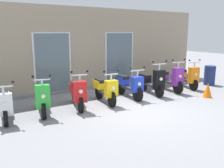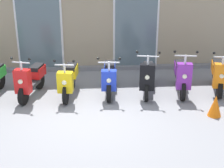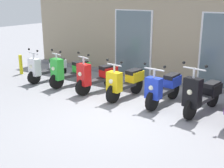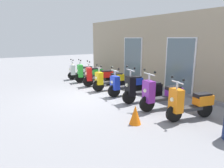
{
  "view_description": "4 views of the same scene",
  "coord_description": "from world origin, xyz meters",
  "px_view_note": "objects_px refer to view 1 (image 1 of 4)",
  "views": [
    {
      "loc": [
        -4.65,
        -5.5,
        2.31
      ],
      "look_at": [
        -0.66,
        0.63,
        0.76
      ],
      "focal_mm": 39.61,
      "sensor_mm": 36.0,
      "label": 1
    },
    {
      "loc": [
        0.07,
        -7.2,
        3.72
      ],
      "look_at": [
        0.58,
        0.75,
        0.51
      ],
      "focal_mm": 54.86,
      "sensor_mm": 36.0,
      "label": 2
    },
    {
      "loc": [
        3.47,
        -5.46,
        2.74
      ],
      "look_at": [
        -0.54,
        0.61,
        0.57
      ],
      "focal_mm": 47.52,
      "sensor_mm": 36.0,
      "label": 3
    },
    {
      "loc": [
        6.88,
        -3.49,
        2.26
      ],
      "look_at": [
        0.63,
        0.65,
        0.57
      ],
      "focal_mm": 32.7,
      "sensor_mm": 36.0,
      "label": 4
    }
  ],
  "objects_px": {
    "scooter_purple": "(170,79)",
    "scooter_green": "(42,97)",
    "scooter_orange": "(187,76)",
    "scooter_yellow": "(105,89)",
    "scooter_white": "(4,104)",
    "scooter_red": "(77,92)",
    "scooter_blue": "(129,85)",
    "scooter_black": "(152,81)",
    "traffic_cone": "(208,90)",
    "trash_bin": "(210,75)"
  },
  "relations": [
    {
      "from": "scooter_orange",
      "to": "scooter_black",
      "type": "bearing_deg",
      "value": -179.55
    },
    {
      "from": "scooter_white",
      "to": "trash_bin",
      "type": "relative_size",
      "value": 1.79
    },
    {
      "from": "scooter_white",
      "to": "scooter_yellow",
      "type": "relative_size",
      "value": 0.98
    },
    {
      "from": "scooter_orange",
      "to": "traffic_cone",
      "type": "xyz_separation_m",
      "value": [
        -0.59,
        -1.47,
        -0.22
      ]
    },
    {
      "from": "scooter_green",
      "to": "scooter_black",
      "type": "distance_m",
      "value": 4.19
    },
    {
      "from": "scooter_white",
      "to": "scooter_black",
      "type": "xyz_separation_m",
      "value": [
        5.18,
        -0.02,
        0.04
      ]
    },
    {
      "from": "scooter_black",
      "to": "trash_bin",
      "type": "xyz_separation_m",
      "value": [
        3.28,
        -0.15,
        -0.06
      ]
    },
    {
      "from": "scooter_blue",
      "to": "traffic_cone",
      "type": "height_order",
      "value": "scooter_blue"
    },
    {
      "from": "scooter_red",
      "to": "scooter_purple",
      "type": "bearing_deg",
      "value": 0.38
    },
    {
      "from": "scooter_purple",
      "to": "scooter_green",
      "type": "bearing_deg",
      "value": 179.67
    },
    {
      "from": "scooter_green",
      "to": "scooter_purple",
      "type": "relative_size",
      "value": 0.92
    },
    {
      "from": "scooter_green",
      "to": "scooter_black",
      "type": "height_order",
      "value": "scooter_black"
    },
    {
      "from": "scooter_red",
      "to": "scooter_orange",
      "type": "xyz_separation_m",
      "value": [
        5.06,
        0.06,
        -0.01
      ]
    },
    {
      "from": "scooter_green",
      "to": "scooter_yellow",
      "type": "distance_m",
      "value": 2.09
    },
    {
      "from": "scooter_white",
      "to": "scooter_red",
      "type": "bearing_deg",
      "value": -1.82
    },
    {
      "from": "scooter_purple",
      "to": "trash_bin",
      "type": "height_order",
      "value": "scooter_purple"
    },
    {
      "from": "scooter_white",
      "to": "scooter_green",
      "type": "height_order",
      "value": "scooter_green"
    },
    {
      "from": "scooter_green",
      "to": "trash_bin",
      "type": "relative_size",
      "value": 1.79
    },
    {
      "from": "scooter_white",
      "to": "scooter_yellow",
      "type": "height_order",
      "value": "scooter_yellow"
    },
    {
      "from": "scooter_white",
      "to": "traffic_cone",
      "type": "relative_size",
      "value": 2.92
    },
    {
      "from": "scooter_red",
      "to": "trash_bin",
      "type": "xyz_separation_m",
      "value": [
        6.38,
        -0.11,
        -0.06
      ]
    },
    {
      "from": "scooter_white",
      "to": "trash_bin",
      "type": "bearing_deg",
      "value": -1.19
    },
    {
      "from": "traffic_cone",
      "to": "trash_bin",
      "type": "xyz_separation_m",
      "value": [
        1.91,
        1.31,
        0.16
      ]
    },
    {
      "from": "scooter_green",
      "to": "trash_bin",
      "type": "xyz_separation_m",
      "value": [
        7.47,
        -0.17,
        -0.06
      ]
    },
    {
      "from": "scooter_yellow",
      "to": "traffic_cone",
      "type": "relative_size",
      "value": 2.99
    },
    {
      "from": "scooter_orange",
      "to": "scooter_yellow",
      "type": "bearing_deg",
      "value": -178.9
    },
    {
      "from": "scooter_red",
      "to": "scooter_blue",
      "type": "distance_m",
      "value": 2.08
    },
    {
      "from": "scooter_yellow",
      "to": "scooter_orange",
      "type": "bearing_deg",
      "value": 1.1
    },
    {
      "from": "scooter_yellow",
      "to": "scooter_purple",
      "type": "bearing_deg",
      "value": 0.86
    },
    {
      "from": "scooter_black",
      "to": "traffic_cone",
      "type": "height_order",
      "value": "scooter_black"
    },
    {
      "from": "scooter_white",
      "to": "scooter_red",
      "type": "distance_m",
      "value": 2.09
    },
    {
      "from": "scooter_yellow",
      "to": "scooter_black",
      "type": "relative_size",
      "value": 0.96
    },
    {
      "from": "scooter_black",
      "to": "scooter_purple",
      "type": "height_order",
      "value": "same"
    },
    {
      "from": "scooter_purple",
      "to": "scooter_red",
      "type": "bearing_deg",
      "value": -179.62
    },
    {
      "from": "scooter_purple",
      "to": "trash_bin",
      "type": "relative_size",
      "value": 1.95
    },
    {
      "from": "scooter_red",
      "to": "scooter_yellow",
      "type": "relative_size",
      "value": 0.98
    },
    {
      "from": "scooter_white",
      "to": "scooter_red",
      "type": "xyz_separation_m",
      "value": [
        2.09,
        -0.07,
        0.04
      ]
    },
    {
      "from": "scooter_red",
      "to": "scooter_yellow",
      "type": "height_order",
      "value": "scooter_red"
    },
    {
      "from": "scooter_black",
      "to": "scooter_orange",
      "type": "bearing_deg",
      "value": 0.45
    },
    {
      "from": "scooter_white",
      "to": "scooter_blue",
      "type": "xyz_separation_m",
      "value": [
        4.16,
        0.04,
        0.01
      ]
    },
    {
      "from": "scooter_black",
      "to": "traffic_cone",
      "type": "bearing_deg",
      "value": -46.73
    },
    {
      "from": "scooter_yellow",
      "to": "scooter_orange",
      "type": "distance_m",
      "value": 4.06
    },
    {
      "from": "scooter_blue",
      "to": "scooter_green",
      "type": "bearing_deg",
      "value": -179.11
    },
    {
      "from": "scooter_blue",
      "to": "scooter_black",
      "type": "xyz_separation_m",
      "value": [
        1.02,
        -0.06,
        0.03
      ]
    },
    {
      "from": "scooter_white",
      "to": "trash_bin",
      "type": "distance_m",
      "value": 8.47
    },
    {
      "from": "scooter_red",
      "to": "scooter_black",
      "type": "distance_m",
      "value": 3.09
    },
    {
      "from": "scooter_white",
      "to": "scooter_blue",
      "type": "bearing_deg",
      "value": 0.52
    },
    {
      "from": "scooter_yellow",
      "to": "trash_bin",
      "type": "height_order",
      "value": "scooter_yellow"
    },
    {
      "from": "traffic_cone",
      "to": "trash_bin",
      "type": "bearing_deg",
      "value": 34.36
    },
    {
      "from": "scooter_red",
      "to": "scooter_blue",
      "type": "xyz_separation_m",
      "value": [
        2.07,
        0.1,
        -0.03
      ]
    }
  ]
}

